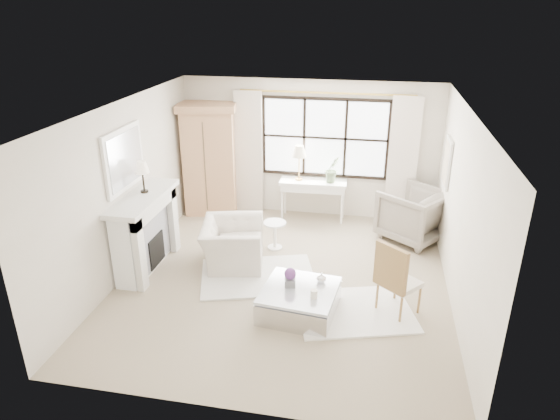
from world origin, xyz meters
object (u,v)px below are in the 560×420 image
(armoire, at_px, (210,159))
(club_armchair, at_px, (233,244))
(coffee_table, at_px, (299,301))
(console_table, at_px, (313,200))

(armoire, xyz_separation_m, club_armchair, (1.03, -2.06, -0.78))
(armoire, height_order, club_armchair, armoire)
(club_armchair, height_order, coffee_table, club_armchair)
(armoire, height_order, coffee_table, armoire)
(armoire, xyz_separation_m, console_table, (2.09, 0.03, -0.74))
(coffee_table, bearing_deg, console_table, 100.72)
(console_table, relative_size, club_armchair, 1.19)
(console_table, bearing_deg, club_armchair, -119.02)
(armoire, relative_size, club_armchair, 2.02)
(coffee_table, bearing_deg, armoire, 132.08)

